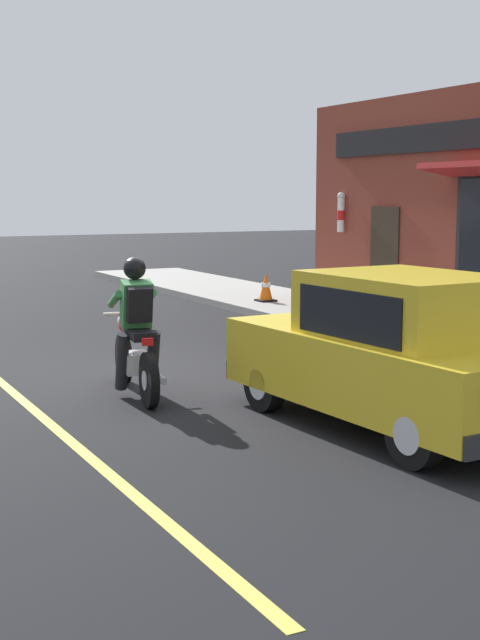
# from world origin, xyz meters

# --- Properties ---
(ground_plane) EXTENTS (80.00, 80.00, 0.00)m
(ground_plane) POSITION_xyz_m (0.00, 0.00, 0.00)
(ground_plane) COLOR black
(sidewalk_curb) EXTENTS (2.60, 22.00, 0.14)m
(sidewalk_curb) POSITION_xyz_m (5.14, 3.00, 0.07)
(sidewalk_curb) COLOR #9E9B93
(sidewalk_curb) RESTS_ON ground
(motorcycle_with_rider) EXTENTS (0.64, 2.01, 1.62)m
(motorcycle_with_rider) POSITION_xyz_m (-0.54, -1.11, 0.68)
(motorcycle_with_rider) COLOR black
(motorcycle_with_rider) RESTS_ON ground
(car_hatchback) EXTENTS (1.87, 3.87, 1.57)m
(car_hatchback) POSITION_xyz_m (1.22, -3.69, 0.77)
(car_hatchback) COLOR black
(car_hatchback) RESTS_ON ground
(traffic_cone) EXTENTS (0.36, 0.36, 0.60)m
(traffic_cone) POSITION_xyz_m (4.71, 5.29, 0.43)
(traffic_cone) COLOR black
(traffic_cone) RESTS_ON sidewalk_curb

